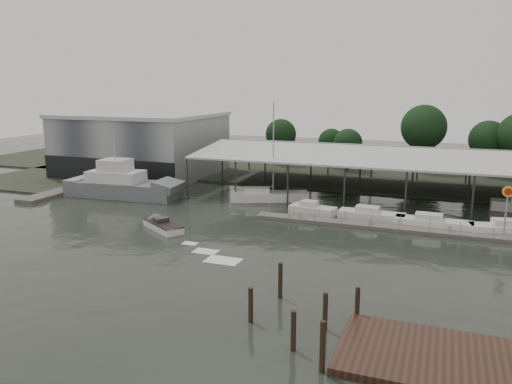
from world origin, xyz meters
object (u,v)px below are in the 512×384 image
(grey_trawler, at_px, (123,185))
(speedboat_underway, at_px, (161,225))
(shell_fuel_sign, at_px, (507,202))
(white_sailboat, at_px, (268,196))

(grey_trawler, xyz_separation_m, speedboat_underway, (13.26, -11.89, -1.19))
(shell_fuel_sign, xyz_separation_m, grey_trawler, (-47.33, 3.41, -2.35))
(speedboat_underway, bearing_deg, grey_trawler, -8.98)
(shell_fuel_sign, distance_m, grey_trawler, 47.51)
(shell_fuel_sign, distance_m, white_sailboat, 29.17)
(white_sailboat, bearing_deg, speedboat_underway, -132.84)
(shell_fuel_sign, relative_size, grey_trawler, 0.33)
(shell_fuel_sign, bearing_deg, white_sailboat, 163.53)
(white_sailboat, xyz_separation_m, speedboat_underway, (-6.28, -16.70, -0.26))
(grey_trawler, bearing_deg, shell_fuel_sign, -8.36)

